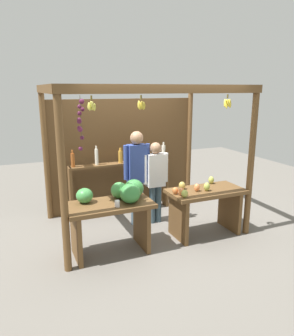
{
  "coord_description": "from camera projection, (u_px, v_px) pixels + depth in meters",
  "views": [
    {
      "loc": [
        -2.02,
        -4.96,
        2.37
      ],
      "look_at": [
        0.0,
        -0.2,
        1.09
      ],
      "focal_mm": 34.42,
      "sensor_mm": 36.0,
      "label": 1
    }
  ],
  "objects": [
    {
      "name": "ground_plane",
      "position": [
        143.0,
        225.0,
        5.76
      ],
      "size": [
        12.0,
        12.0,
        0.0
      ],
      "primitive_type": "plane",
      "color": "slate",
      "rests_on": "ground"
    },
    {
      "name": "market_stall",
      "position": [
        133.0,
        143.0,
        5.83
      ],
      "size": [
        3.08,
        2.07,
        2.43
      ],
      "color": "brown",
      "rests_on": "ground"
    },
    {
      "name": "bottle_shelf_unit",
      "position": [
        121.0,
        174.0,
        6.18
      ],
      "size": [
        1.98,
        0.22,
        1.36
      ],
      "color": "brown",
      "rests_on": "ground"
    },
    {
      "name": "vendor_woman",
      "position": [
        155.0,
        176.0,
        5.68
      ],
      "size": [
        0.48,
        0.2,
        1.47
      ],
      "rotation": [
        0.0,
        0.0,
        0.17
      ],
      "color": "#3A515E",
      "rests_on": "ground"
    },
    {
      "name": "fruit_counter_left",
      "position": [
        115.0,
        206.0,
        4.69
      ],
      "size": [
        1.25,
        0.65,
        1.06
      ],
      "color": "brown",
      "rests_on": "ground"
    },
    {
      "name": "fruit_counter_right",
      "position": [
        204.0,
        202.0,
        5.27
      ],
      "size": [
        1.25,
        0.64,
        0.91
      ],
      "color": "brown",
      "rests_on": "ground"
    },
    {
      "name": "vendor_man",
      "position": [
        137.0,
        169.0,
        5.58
      ],
      "size": [
        0.48,
        0.23,
        1.67
      ],
      "rotation": [
        0.0,
        0.0,
        0.18
      ],
      "color": "#495D6A",
      "rests_on": "ground"
    }
  ]
}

